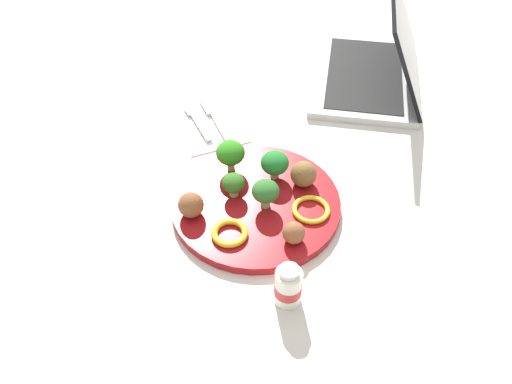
# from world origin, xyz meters

# --- Properties ---
(ground_plane) EXTENTS (4.00, 4.00, 0.00)m
(ground_plane) POSITION_xyz_m (0.00, 0.00, 0.00)
(ground_plane) COLOR silver
(plate) EXTENTS (0.28, 0.28, 0.02)m
(plate) POSITION_xyz_m (0.00, 0.00, 0.01)
(plate) COLOR maroon
(plate) RESTS_ON ground_plane
(broccoli_floret_mid_right) EXTENTS (0.04, 0.04, 0.04)m
(broccoli_floret_mid_right) POSITION_xyz_m (0.03, 0.03, 0.04)
(broccoli_floret_mid_right) COLOR #A2C17A
(broccoli_floret_mid_right) RESTS_ON plate
(broccoli_floret_front_right) EXTENTS (0.05, 0.05, 0.05)m
(broccoli_floret_front_right) POSITION_xyz_m (0.04, -0.05, 0.05)
(broccoli_floret_front_right) COLOR #92BF77
(broccoli_floret_front_right) RESTS_ON plate
(broccoli_floret_back_left) EXTENTS (0.05, 0.05, 0.06)m
(broccoli_floret_back_left) POSITION_xyz_m (0.09, 0.02, 0.05)
(broccoli_floret_back_left) COLOR #8DC271
(broccoli_floret_back_left) RESTS_ON plate
(broccoli_floret_near_rim) EXTENTS (0.04, 0.04, 0.05)m
(broccoli_floret_near_rim) POSITION_xyz_m (-0.02, -0.01, 0.05)
(broccoli_floret_near_rim) COLOR #94C374
(broccoli_floret_near_rim) RESTS_ON plate
(meatball_front_left) EXTENTS (0.04, 0.04, 0.04)m
(meatball_front_left) POSITION_xyz_m (0.01, -0.09, 0.04)
(meatball_front_left) COLOR brown
(meatball_front_left) RESTS_ON plate
(meatball_far_rim) EXTENTS (0.04, 0.04, 0.04)m
(meatball_far_rim) POSITION_xyz_m (0.01, 0.11, 0.04)
(meatball_far_rim) COLOR brown
(meatball_far_rim) RESTS_ON plate
(meatball_mid_left) EXTENTS (0.04, 0.04, 0.04)m
(meatball_mid_left) POSITION_xyz_m (-0.10, -0.03, 0.03)
(meatball_mid_left) COLOR brown
(meatball_mid_left) RESTS_ON plate
(pepper_ring_back_right) EXTENTS (0.06, 0.06, 0.01)m
(pepper_ring_back_right) POSITION_xyz_m (-0.06, 0.06, 0.02)
(pepper_ring_back_right) COLOR yellow
(pepper_ring_back_right) RESTS_ON plate
(pepper_ring_front_left) EXTENTS (0.08, 0.08, 0.01)m
(pepper_ring_front_left) POSITION_xyz_m (-0.05, -0.08, 0.02)
(pepper_ring_front_left) COLOR yellow
(pepper_ring_front_left) RESTS_ON plate
(napkin) EXTENTS (0.17, 0.13, 0.01)m
(napkin) POSITION_xyz_m (0.25, 0.01, 0.00)
(napkin) COLOR white
(napkin) RESTS_ON ground_plane
(fork) EXTENTS (0.12, 0.03, 0.01)m
(fork) POSITION_xyz_m (0.25, 0.03, 0.01)
(fork) COLOR silver
(fork) RESTS_ON napkin
(knife) EXTENTS (0.15, 0.02, 0.01)m
(knife) POSITION_xyz_m (0.25, -0.00, 0.01)
(knife) COLOR white
(knife) RESTS_ON napkin
(yogurt_bottle) EXTENTS (0.04, 0.04, 0.07)m
(yogurt_bottle) POSITION_xyz_m (-0.19, 0.02, 0.03)
(yogurt_bottle) COLOR white
(yogurt_bottle) RESTS_ON ground_plane
(laptop) EXTENTS (0.39, 0.35, 0.20)m
(laptop) POSITION_xyz_m (0.27, -0.37, 0.04)
(laptop) COLOR silver
(laptop) RESTS_ON ground_plane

